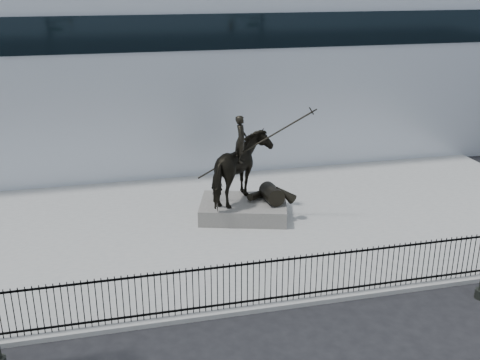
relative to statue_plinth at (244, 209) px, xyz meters
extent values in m
plane|color=black|center=(-1.27, -7.67, -0.47)|extent=(120.00, 120.00, 0.00)
cube|color=gray|center=(-1.27, -0.67, -0.40)|extent=(30.00, 12.00, 0.15)
cube|color=#AFB6BE|center=(-1.27, 12.33, 4.03)|extent=(44.00, 14.00, 9.00)
cube|color=black|center=(-1.27, -6.42, -0.17)|extent=(22.00, 0.05, 0.05)
cube|color=black|center=(-1.27, -6.42, 1.08)|extent=(22.00, 0.05, 0.05)
cube|color=black|center=(-1.27, -6.42, 0.43)|extent=(22.00, 0.03, 1.50)
cube|color=#605C58|center=(0.00, 0.00, 0.00)|extent=(3.99, 3.26, 0.65)
imported|color=black|center=(0.00, 0.00, 1.70)|extent=(3.02, 3.28, 2.75)
imported|color=black|center=(-0.10, 0.03, 2.96)|extent=(0.62, 0.78, 1.86)
cylinder|color=black|center=(0.36, -0.11, 2.68)|extent=(4.26, 1.32, 2.80)
camera|label=1|loc=(-5.06, -20.39, 8.97)|focal=42.00mm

